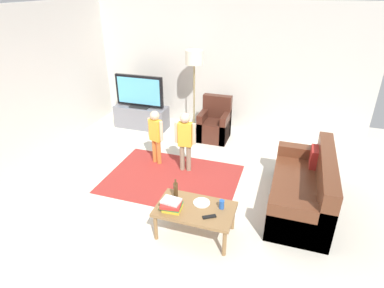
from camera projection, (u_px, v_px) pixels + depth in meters
The scene contains 17 objects.
ground at pixel (180, 198), 4.97m from camera, with size 7.80×7.80×0.00m, color beige.
wall_back at pixel (227, 67), 6.90m from camera, with size 6.00×0.12×2.70m, color silver.
wall_left at pixel (5, 95), 5.19m from camera, with size 0.12×6.00×2.70m, color silver.
area_rug at pixel (172, 179), 5.45m from camera, with size 2.20×1.60×0.01m, color #9E2D28.
tv_stand at pixel (142, 117), 7.30m from camera, with size 1.20×0.44×0.50m.
tv at pixel (139, 92), 7.01m from camera, with size 1.10×0.28×0.71m.
couch at pixel (306, 190), 4.65m from camera, with size 0.80×1.80×0.86m.
armchair at pixel (215, 125), 6.76m from camera, with size 0.60×0.60×0.90m.
floor_lamp at pixel (194, 62), 6.50m from camera, with size 0.36×0.36×1.78m.
child_near_tv at pixel (156, 132), 5.67m from camera, with size 0.33×0.19×1.02m.
child_center at pixel (185, 137), 5.42m from camera, with size 0.36×0.17×1.08m.
coffee_table at pixel (195, 211), 4.10m from camera, with size 1.00×0.60×0.42m.
book_stack at pixel (171, 205), 4.03m from camera, with size 0.28×0.26×0.14m.
bottle at pixel (176, 191), 4.19m from camera, with size 0.06×0.06×0.31m.
tv_remote at pixel (209, 217), 3.91m from camera, with size 0.17×0.05×0.02m, color black.
soda_can at pixel (222, 204), 4.05m from camera, with size 0.07×0.07×0.12m, color #2659B2.
plate at pixel (202, 203), 4.17m from camera, with size 0.22×0.22×0.02m.
Camera 1 is at (1.44, -3.80, 2.99)m, focal length 29.97 mm.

